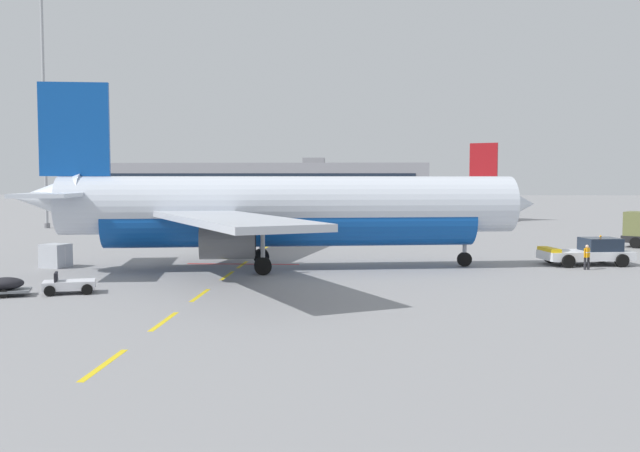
{
  "coord_description": "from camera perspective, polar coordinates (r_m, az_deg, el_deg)",
  "views": [
    {
      "loc": [
        26.28,
        -26.92,
        6.01
      ],
      "look_at": [
        23.15,
        27.32,
        2.37
      ],
      "focal_mm": 39.35,
      "sensor_mm": 36.0,
      "label": 1
    }
  ],
  "objects": [
    {
      "name": "terminal_satellite",
      "position": [
        198.11,
        -4.35,
        3.58
      ],
      "size": [
        88.84,
        22.49,
        11.95
      ],
      "color": "gray",
      "rests_on": "ground"
    },
    {
      "name": "uld_cargo_container",
      "position": [
        51.07,
        -20.7,
        -2.27
      ],
      "size": [
        1.98,
        1.96,
        1.6
      ],
      "color": "#B7BCC6",
      "rests_on": "ground"
    },
    {
      "name": "airliner_foreground",
      "position": [
        46.8,
        -3.02,
        1.3
      ],
      "size": [
        34.76,
        34.19,
        12.2
      ],
      "color": "silver",
      "rests_on": "ground"
    },
    {
      "name": "pushback_tug",
      "position": [
        52.61,
        21.0,
        -1.99
      ],
      "size": [
        6.37,
        3.9,
        2.08
      ],
      "color": "silver",
      "rests_on": "ground"
    },
    {
      "name": "apron_light_mast_near",
      "position": [
        93.06,
        -21.57,
        10.82
      ],
      "size": [
        1.8,
        1.8,
        29.08
      ],
      "color": "slate",
      "rests_on": "ground"
    },
    {
      "name": "ground_crew_worker",
      "position": [
        49.79,
        20.88,
        -2.26
      ],
      "size": [
        0.52,
        0.52,
        1.66
      ],
      "color": "#232328",
      "rests_on": "ground"
    },
    {
      "name": "ground",
      "position": [
        68.58,
        14.83,
        -1.32
      ],
      "size": [
        400.0,
        400.0,
        0.0
      ],
      "primitive_type": "plane",
      "color": "gray"
    },
    {
      "name": "airliner_mid_left",
      "position": [
        107.49,
        6.82,
        2.53
      ],
      "size": [
        30.52,
        28.97,
        11.17
      ],
      "color": "silver",
      "rests_on": "ground"
    },
    {
      "name": "apron_paint_markings",
      "position": [
        65.06,
        -4.03,
        -1.47
      ],
      "size": [
        8.0,
        95.37,
        0.01
      ],
      "color": "yellow",
      "rests_on": "ground"
    }
  ]
}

